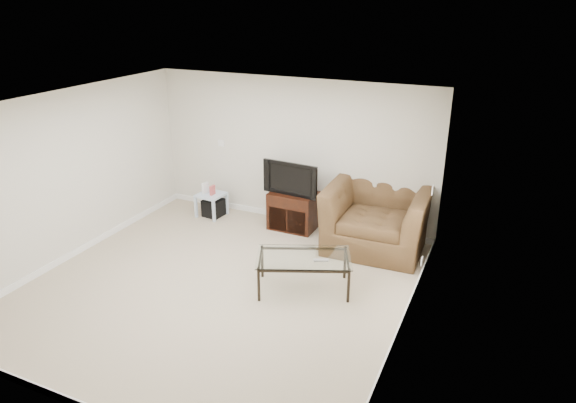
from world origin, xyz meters
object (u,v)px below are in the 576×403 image
at_px(tv_stand, 293,210).
at_px(television, 293,177).
at_px(side_table, 212,205).
at_px(recliner, 378,207).
at_px(coffee_table, 304,273).
at_px(subwoofer, 214,208).

distance_m(tv_stand, television, 0.60).
bearing_deg(side_table, recliner, 0.00).
distance_m(television, coffee_table, 2.08).
height_order(television, subwoofer, television).
bearing_deg(television, coffee_table, -57.20).
relative_size(subwoofer, coffee_table, 0.26).
height_order(recliner, coffee_table, recliner).
height_order(side_table, subwoofer, side_table).
xyz_separation_m(tv_stand, recliner, (1.48, -0.13, 0.35)).
xyz_separation_m(tv_stand, television, (-0.00, -0.03, 0.60)).
distance_m(tv_stand, side_table, 1.56).
bearing_deg(recliner, tv_stand, 173.03).
xyz_separation_m(recliner, coffee_table, (-0.55, -1.63, -0.43)).
relative_size(television, coffee_table, 0.73).
distance_m(tv_stand, subwoofer, 1.54).
bearing_deg(television, subwoofer, -172.15).
height_order(tv_stand, recliner, recliner).
bearing_deg(recliner, side_table, 178.08).
relative_size(side_table, recliner, 0.29).
bearing_deg(subwoofer, side_table, -151.48).
distance_m(side_table, recliner, 3.06).
bearing_deg(television, recliner, 0.92).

